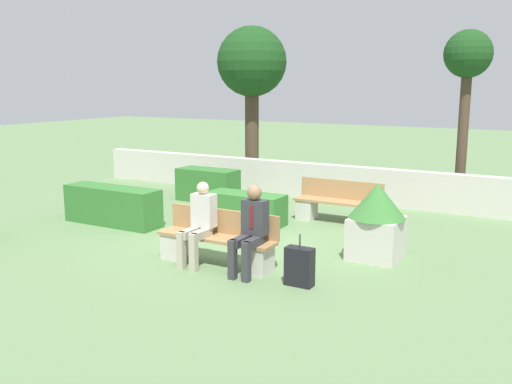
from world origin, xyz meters
name	(u,v)px	position (x,y,z in m)	size (l,w,h in m)	color
ground_plane	(238,244)	(0.00, 0.00, 0.00)	(60.00, 60.00, 0.00)	#607F51
perimeter_wall	(334,183)	(0.00, 4.61, 0.45)	(14.50, 0.30, 0.90)	beige
bench_front	(217,243)	(0.32, -1.16, 0.35)	(2.06, 0.48, 0.88)	#A37A4C
bench_left_side	(338,207)	(0.96, 2.47, 0.34)	(1.85, 0.49, 0.88)	#A37A4C
person_seated_man	(251,225)	(1.03, -1.30, 0.77)	(0.38, 0.64, 1.38)	#333338
person_seated_woman	(199,220)	(0.08, -1.31, 0.75)	(0.38, 0.64, 1.35)	#B2A893
hedge_block_near_right	(246,209)	(-0.67, 1.41, 0.32)	(1.66, 0.65, 0.65)	#33702D
hedge_block_mid_left	(208,185)	(-2.69, 2.96, 0.40)	(1.53, 0.67, 0.81)	#33702D
hedge_block_mid_right	(113,206)	(-3.07, 0.01, 0.39)	(2.19, 0.61, 0.78)	#33702D
planter_corner_left	(377,218)	(2.45, 0.43, 0.69)	(0.94, 0.94, 1.28)	beige
suitcase	(299,267)	(1.90, -1.40, 0.29)	(0.41, 0.20, 0.77)	black
tree_leftmost	(252,66)	(-3.13, 5.92, 3.39)	(2.00, 2.00, 4.51)	#473828
tree_center_left	(468,64)	(2.84, 5.61, 3.33)	(1.11, 1.11, 4.12)	#473828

